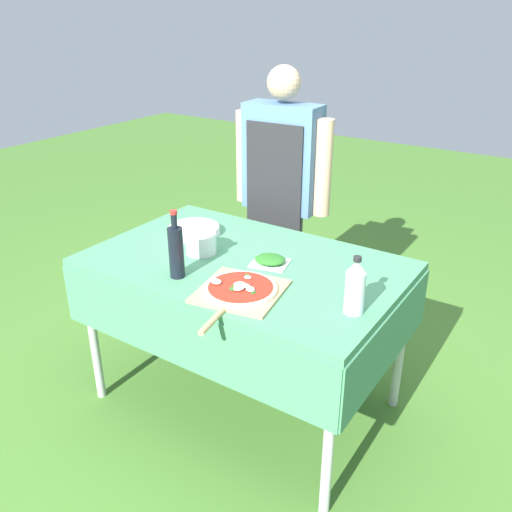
{
  "coord_description": "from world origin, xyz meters",
  "views": [
    {
      "loc": [
        1.28,
        -1.84,
        1.86
      ],
      "look_at": [
        0.06,
        0.0,
        0.84
      ],
      "focal_mm": 38.0,
      "sensor_mm": 36.0,
      "label": 1
    }
  ],
  "objects_px": {
    "prep_table": "(245,276)",
    "mixing_tub": "(201,243)",
    "water_bottle": "(355,287)",
    "pizza_on_peel": "(239,290)",
    "oil_bottle": "(176,251)",
    "person_cook": "(282,184)",
    "plate_stack": "(194,230)",
    "herb_container": "(270,260)"
  },
  "relations": [
    {
      "from": "prep_table",
      "to": "oil_bottle",
      "type": "bearing_deg",
      "value": -117.58
    },
    {
      "from": "water_bottle",
      "to": "mixing_tub",
      "type": "distance_m",
      "value": 0.84
    },
    {
      "from": "pizza_on_peel",
      "to": "mixing_tub",
      "type": "xyz_separation_m",
      "value": [
        -0.38,
        0.23,
        0.03
      ]
    },
    {
      "from": "oil_bottle",
      "to": "herb_container",
      "type": "xyz_separation_m",
      "value": [
        0.27,
        0.32,
        -0.1
      ]
    },
    {
      "from": "person_cook",
      "to": "mixing_tub",
      "type": "distance_m",
      "value": 0.77
    },
    {
      "from": "oil_bottle",
      "to": "plate_stack",
      "type": "xyz_separation_m",
      "value": [
        -0.25,
        0.41,
        -0.1
      ]
    },
    {
      "from": "prep_table",
      "to": "mixing_tub",
      "type": "xyz_separation_m",
      "value": [
        -0.22,
        -0.04,
        0.13
      ]
    },
    {
      "from": "prep_table",
      "to": "person_cook",
      "type": "relative_size",
      "value": 0.91
    },
    {
      "from": "oil_bottle",
      "to": "mixing_tub",
      "type": "xyz_separation_m",
      "value": [
        -0.07,
        0.25,
        -0.07
      ]
    },
    {
      "from": "herb_container",
      "to": "plate_stack",
      "type": "xyz_separation_m",
      "value": [
        -0.51,
        0.09,
        0.0
      ]
    },
    {
      "from": "oil_bottle",
      "to": "mixing_tub",
      "type": "bearing_deg",
      "value": 105.61
    },
    {
      "from": "herb_container",
      "to": "mixing_tub",
      "type": "height_order",
      "value": "mixing_tub"
    },
    {
      "from": "pizza_on_peel",
      "to": "plate_stack",
      "type": "xyz_separation_m",
      "value": [
        -0.56,
        0.39,
        0.01
      ]
    },
    {
      "from": "water_bottle",
      "to": "plate_stack",
      "type": "distance_m",
      "value": 1.04
    },
    {
      "from": "prep_table",
      "to": "pizza_on_peel",
      "type": "xyz_separation_m",
      "value": [
        0.16,
        -0.27,
        0.1
      ]
    },
    {
      "from": "plate_stack",
      "to": "mixing_tub",
      "type": "bearing_deg",
      "value": -42.33
    },
    {
      "from": "pizza_on_peel",
      "to": "water_bottle",
      "type": "distance_m",
      "value": 0.47
    },
    {
      "from": "oil_bottle",
      "to": "water_bottle",
      "type": "distance_m",
      "value": 0.77
    },
    {
      "from": "oil_bottle",
      "to": "herb_container",
      "type": "relative_size",
      "value": 1.55
    },
    {
      "from": "plate_stack",
      "to": "oil_bottle",
      "type": "bearing_deg",
      "value": -59.01
    },
    {
      "from": "prep_table",
      "to": "mixing_tub",
      "type": "distance_m",
      "value": 0.26
    },
    {
      "from": "plate_stack",
      "to": "water_bottle",
      "type": "bearing_deg",
      "value": -15.17
    },
    {
      "from": "water_bottle",
      "to": "pizza_on_peel",
      "type": "bearing_deg",
      "value": -165.05
    },
    {
      "from": "mixing_tub",
      "to": "herb_container",
      "type": "bearing_deg",
      "value": 12.4
    },
    {
      "from": "pizza_on_peel",
      "to": "mixing_tub",
      "type": "relative_size",
      "value": 3.65
    },
    {
      "from": "prep_table",
      "to": "plate_stack",
      "type": "relative_size",
      "value": 5.44
    },
    {
      "from": "person_cook",
      "to": "plate_stack",
      "type": "bearing_deg",
      "value": 72.14
    },
    {
      "from": "water_bottle",
      "to": "herb_container",
      "type": "bearing_deg",
      "value": 159.46
    },
    {
      "from": "herb_container",
      "to": "mixing_tub",
      "type": "distance_m",
      "value": 0.34
    },
    {
      "from": "pizza_on_peel",
      "to": "herb_container",
      "type": "distance_m",
      "value": 0.31
    },
    {
      "from": "pizza_on_peel",
      "to": "oil_bottle",
      "type": "xyz_separation_m",
      "value": [
        -0.31,
        -0.02,
        0.11
      ]
    },
    {
      "from": "prep_table",
      "to": "water_bottle",
      "type": "xyz_separation_m",
      "value": [
        0.61,
        -0.15,
        0.19
      ]
    },
    {
      "from": "person_cook",
      "to": "plate_stack",
      "type": "height_order",
      "value": "person_cook"
    },
    {
      "from": "pizza_on_peel",
      "to": "mixing_tub",
      "type": "distance_m",
      "value": 0.45
    },
    {
      "from": "person_cook",
      "to": "water_bottle",
      "type": "distance_m",
      "value": 1.22
    },
    {
      "from": "pizza_on_peel",
      "to": "oil_bottle",
      "type": "distance_m",
      "value": 0.33
    },
    {
      "from": "person_cook",
      "to": "oil_bottle",
      "type": "height_order",
      "value": "person_cook"
    },
    {
      "from": "pizza_on_peel",
      "to": "person_cook",
      "type": "bearing_deg",
      "value": 101.6
    },
    {
      "from": "person_cook",
      "to": "plate_stack",
      "type": "relative_size",
      "value": 5.99
    },
    {
      "from": "prep_table",
      "to": "water_bottle",
      "type": "relative_size",
      "value": 6.17
    },
    {
      "from": "pizza_on_peel",
      "to": "mixing_tub",
      "type": "bearing_deg",
      "value": 138.52
    },
    {
      "from": "prep_table",
      "to": "herb_container",
      "type": "relative_size",
      "value": 7.4
    }
  ]
}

